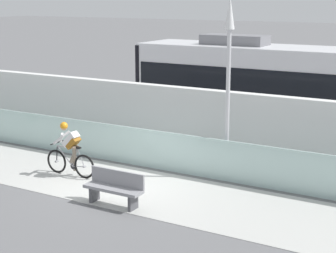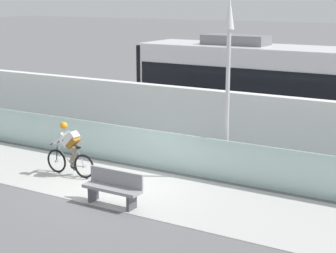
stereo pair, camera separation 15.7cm
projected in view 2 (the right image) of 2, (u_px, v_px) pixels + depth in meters
The scene contains 10 objects.
ground_plane at pixel (118, 185), 15.58m from camera, with size 200.00×200.00×0.00m, color slate.
bike_path_deck at pixel (118, 185), 15.58m from camera, with size 32.00×3.20×0.01m, color beige.
glass_parapet at pixel (152, 149), 16.99m from camera, with size 32.00×0.05×1.21m, color silver.
concrete_barrier_wall at pixel (181, 121), 18.38m from camera, with size 32.00×0.36×2.28m, color white.
tram_rail_near at pixel (213, 138), 20.72m from camera, with size 32.00×0.08×0.01m, color #595654.
tram_rail_far at pixel (229, 130), 21.92m from camera, with size 32.00×0.08×0.01m, color #595654.
tram at pixel (285, 91), 19.67m from camera, with size 11.06×2.54×3.81m.
cyclist_on_bike at pixel (70, 150), 16.25m from camera, with size 1.77×0.58×1.61m.
lamp_post_antenna at pixel (228, 66), 15.46m from camera, with size 0.28×0.28×5.20m.
bench at pixel (113, 187), 14.00m from camera, with size 1.60×0.45×0.89m.
Camera 2 is at (8.76, -12.00, 5.19)m, focal length 59.09 mm.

